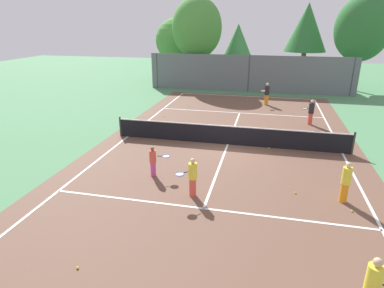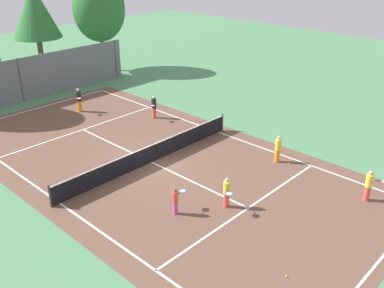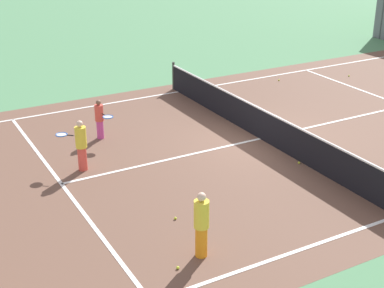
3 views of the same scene
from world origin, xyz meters
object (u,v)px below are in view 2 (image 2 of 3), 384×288
(tennis_ball_0, at_px, (17,144))
(tennis_ball_6, at_px, (256,170))
(tennis_ball_3, at_px, (180,150))
(tennis_ball_4, at_px, (287,276))
(player_4, at_px, (176,200))
(player_5, at_px, (369,185))
(player_2, at_px, (278,149))
(player_3, at_px, (154,107))
(tennis_ball_5, at_px, (122,112))
(tennis_ball_2, at_px, (289,164))
(player_1, at_px, (227,192))
(player_0, at_px, (79,100))
(tennis_ball_1, at_px, (50,112))
(tennis_ball_7, at_px, (27,166))

(tennis_ball_0, height_order, tennis_ball_6, same)
(tennis_ball_3, bearing_deg, tennis_ball_4, -115.10)
(player_4, xyz_separation_m, player_5, (6.69, -5.55, 0.12))
(player_2, distance_m, player_3, 9.47)
(tennis_ball_0, height_order, tennis_ball_3, same)
(tennis_ball_3, distance_m, tennis_ball_5, 7.31)
(player_2, xyz_separation_m, tennis_ball_0, (-8.49, 12.18, -0.73))
(tennis_ball_2, relative_size, tennis_ball_6, 1.00)
(player_4, distance_m, tennis_ball_5, 12.89)
(tennis_ball_4, height_order, tennis_ball_6, same)
(player_1, bearing_deg, tennis_ball_3, 64.48)
(tennis_ball_2, xyz_separation_m, tennis_ball_6, (-1.76, 0.86, 0.00))
(player_1, bearing_deg, player_2, 8.56)
(tennis_ball_3, relative_size, tennis_ball_5, 1.00)
(player_2, bearing_deg, tennis_ball_2, -74.27)
(tennis_ball_0, relative_size, tennis_ball_2, 1.00)
(tennis_ball_0, relative_size, tennis_ball_3, 1.00)
(player_3, distance_m, player_4, 11.32)
(tennis_ball_3, bearing_deg, player_2, -61.11)
(tennis_ball_0, bearing_deg, player_0, 18.98)
(tennis_ball_6, bearing_deg, player_1, -164.70)
(tennis_ball_1, bearing_deg, player_2, -74.01)
(player_0, xyz_separation_m, tennis_ball_4, (-4.27, -19.23, -0.82))
(player_3, bearing_deg, player_4, -127.43)
(tennis_ball_0, xyz_separation_m, tennis_ball_3, (5.89, -7.47, 0.00))
(tennis_ball_3, bearing_deg, tennis_ball_2, -62.57)
(tennis_ball_0, height_order, tennis_ball_4, same)
(player_0, xyz_separation_m, tennis_ball_6, (1.37, -13.87, -0.82))
(tennis_ball_3, xyz_separation_m, tennis_ball_6, (1.02, -4.50, 0.00))
(player_3, xyz_separation_m, tennis_ball_4, (-6.98, -14.61, -0.76))
(player_5, bearing_deg, tennis_ball_7, 122.30)
(player_4, bearing_deg, tennis_ball_1, 79.94)
(tennis_ball_2, height_order, tennis_ball_7, same)
(player_1, relative_size, player_5, 0.96)
(player_3, relative_size, tennis_ball_5, 23.20)
(tennis_ball_1, distance_m, tennis_ball_2, 16.81)
(tennis_ball_3, bearing_deg, player_5, -77.47)
(player_0, height_order, player_4, player_0)
(player_0, bearing_deg, player_5, -82.51)
(tennis_ball_5, bearing_deg, tennis_ball_0, 177.52)
(player_1, relative_size, tennis_ball_0, 22.02)
(player_1, xyz_separation_m, tennis_ball_0, (-3.27, 12.96, -0.72))
(player_3, distance_m, tennis_ball_0, 8.72)
(tennis_ball_1, height_order, tennis_ball_7, same)
(player_2, xyz_separation_m, tennis_ball_1, (-4.44, 15.51, -0.73))
(player_0, height_order, player_1, player_0)
(tennis_ball_4, xyz_separation_m, tennis_ball_5, (6.11, 17.00, 0.00))
(player_0, bearing_deg, tennis_ball_6, -84.37)
(player_0, bearing_deg, player_1, -98.71)
(player_2, xyz_separation_m, tennis_ball_4, (-7.21, -5.14, -0.73))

